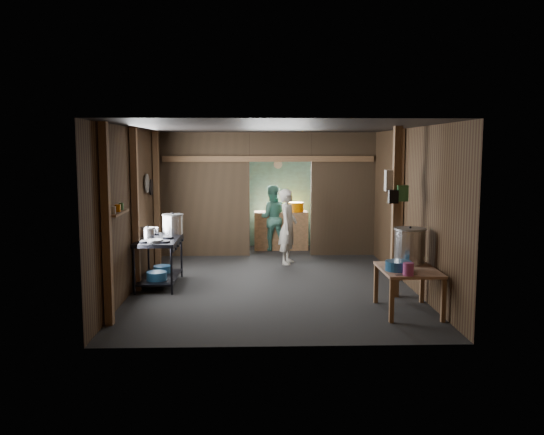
{
  "coord_description": "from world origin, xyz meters",
  "views": [
    {
      "loc": [
        -0.3,
        -9.89,
        2.27
      ],
      "look_at": [
        0.0,
        -0.2,
        1.1
      ],
      "focal_mm": 37.98,
      "sensor_mm": 36.0,
      "label": 1
    }
  ],
  "objects_px": {
    "stock_pot": "(410,246)",
    "gas_range": "(159,262)",
    "stove_pot_large": "(173,225)",
    "pink_bucket": "(408,269)",
    "cook": "(288,227)",
    "yellow_tub": "(295,207)",
    "prep_table": "(408,290)"
  },
  "relations": [
    {
      "from": "prep_table",
      "to": "cook",
      "type": "xyz_separation_m",
      "value": [
        -1.47,
        3.43,
        0.43
      ]
    },
    {
      "from": "gas_range",
      "to": "prep_table",
      "type": "height_order",
      "value": "gas_range"
    },
    {
      "from": "gas_range",
      "to": "stock_pot",
      "type": "xyz_separation_m",
      "value": [
        3.82,
        -1.32,
        0.47
      ]
    },
    {
      "from": "stove_pot_large",
      "to": "stock_pot",
      "type": "height_order",
      "value": "stove_pot_large"
    },
    {
      "from": "stove_pot_large",
      "to": "yellow_tub",
      "type": "xyz_separation_m",
      "value": [
        2.33,
        2.94,
        -0.0
      ]
    },
    {
      "from": "pink_bucket",
      "to": "cook",
      "type": "bearing_deg",
      "value": 109.25
    },
    {
      "from": "prep_table",
      "to": "stove_pot_large",
      "type": "height_order",
      "value": "stove_pot_large"
    },
    {
      "from": "gas_range",
      "to": "pink_bucket",
      "type": "height_order",
      "value": "gas_range"
    },
    {
      "from": "stove_pot_large",
      "to": "pink_bucket",
      "type": "relative_size",
      "value": 2.18
    },
    {
      "from": "prep_table",
      "to": "stock_pot",
      "type": "relative_size",
      "value": 1.96
    },
    {
      "from": "stock_pot",
      "to": "stove_pot_large",
      "type": "bearing_deg",
      "value": 153.78
    },
    {
      "from": "cook",
      "to": "stove_pot_large",
      "type": "bearing_deg",
      "value": 136.97
    },
    {
      "from": "stove_pot_large",
      "to": "pink_bucket",
      "type": "bearing_deg",
      "value": -37.12
    },
    {
      "from": "gas_range",
      "to": "pink_bucket",
      "type": "relative_size",
      "value": 7.98
    },
    {
      "from": "stock_pot",
      "to": "cook",
      "type": "bearing_deg",
      "value": 117.17
    },
    {
      "from": "prep_table",
      "to": "pink_bucket",
      "type": "distance_m",
      "value": 0.6
    },
    {
      "from": "yellow_tub",
      "to": "prep_table",
      "type": "bearing_deg",
      "value": -76.66
    },
    {
      "from": "yellow_tub",
      "to": "cook",
      "type": "bearing_deg",
      "value": -98.93
    },
    {
      "from": "stock_pot",
      "to": "yellow_tub",
      "type": "height_order",
      "value": "stock_pot"
    },
    {
      "from": "stock_pot",
      "to": "prep_table",
      "type": "bearing_deg",
      "value": -106.67
    },
    {
      "from": "pink_bucket",
      "to": "stock_pot",
      "type": "bearing_deg",
      "value": 73.99
    },
    {
      "from": "gas_range",
      "to": "yellow_tub",
      "type": "relative_size",
      "value": 3.54
    },
    {
      "from": "yellow_tub",
      "to": "stove_pot_large",
      "type": "bearing_deg",
      "value": -128.38
    },
    {
      "from": "yellow_tub",
      "to": "gas_range",
      "type": "bearing_deg",
      "value": -126.18
    },
    {
      "from": "stove_pot_large",
      "to": "cook",
      "type": "xyz_separation_m",
      "value": [
        2.07,
        1.28,
        -0.22
      ]
    },
    {
      "from": "yellow_tub",
      "to": "cook",
      "type": "height_order",
      "value": "cook"
    },
    {
      "from": "gas_range",
      "to": "stove_pot_large",
      "type": "xyz_separation_m",
      "value": [
        0.17,
        0.48,
        0.56
      ]
    },
    {
      "from": "stock_pot",
      "to": "cook",
      "type": "distance_m",
      "value": 3.46
    },
    {
      "from": "pink_bucket",
      "to": "yellow_tub",
      "type": "xyz_separation_m",
      "value": [
        -1.09,
        5.53,
        0.25
      ]
    },
    {
      "from": "stove_pot_large",
      "to": "stock_pot",
      "type": "xyz_separation_m",
      "value": [
        3.65,
        -1.8,
        -0.09
      ]
    },
    {
      "from": "gas_range",
      "to": "prep_table",
      "type": "xyz_separation_m",
      "value": [
        3.71,
        -1.68,
        -0.09
      ]
    },
    {
      "from": "stock_pot",
      "to": "gas_range",
      "type": "bearing_deg",
      "value": 160.93
    }
  ]
}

